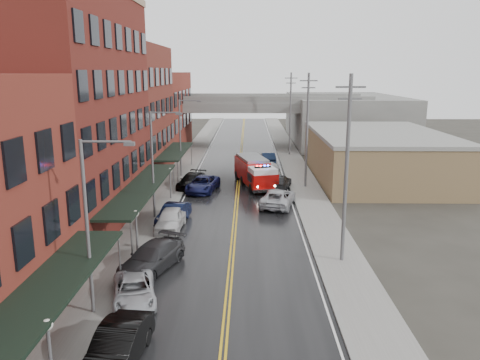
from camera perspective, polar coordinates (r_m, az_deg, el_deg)
name	(u,v)px	position (r m, az deg, el deg)	size (l,w,h in m)	color
road	(237,200)	(45.26, -0.38, -2.42)	(11.00, 160.00, 0.02)	black
sidewalk_left	(162,199)	(45.99, -9.52, -2.26)	(3.00, 160.00, 0.15)	slate
sidewalk_right	(312,199)	(45.65, 8.82, -2.35)	(3.00, 160.00, 0.15)	slate
curb_left	(179,199)	(45.72, -7.49, -2.29)	(0.30, 160.00, 0.15)	gray
curb_right	(295,199)	(45.46, 6.76, -2.36)	(0.30, 160.00, 0.15)	gray
brick_building_b	(65,112)	(39.44, -20.56, 7.75)	(9.00, 20.00, 18.00)	maroon
brick_building_c	(124,112)	(56.16, -13.96, 8.00)	(9.00, 15.00, 15.00)	maroon
brick_building_far	(154,113)	(73.28, -10.41, 8.09)	(9.00, 20.00, 12.00)	maroon
tan_building	(377,157)	(56.46, 16.34, 2.76)	(14.00, 22.00, 5.00)	olive
right_far_block	(343,118)	(85.68, 12.50, 7.35)	(18.00, 30.00, 8.00)	slate
awning_0	(41,297)	(21.59, -23.09, -13.01)	(2.60, 16.00, 3.09)	black
awning_1	(142,187)	(38.67, -11.81, -0.83)	(2.60, 18.00, 3.09)	black
awning_2	(175,151)	(55.52, -7.89, 3.50)	(2.60, 13.00, 3.09)	black
globe_lamp_0	(49,339)	(19.87, -22.31, -17.50)	(0.44, 0.44, 3.12)	#59595B
globe_lamp_1	(136,222)	(32.06, -12.57, -5.03)	(0.44, 0.44, 3.12)	#59595B
globe_lamp_2	(170,176)	(45.30, -8.51, 0.45)	(0.44, 0.44, 3.12)	#59595B
street_lamp_0	(91,217)	(23.92, -17.66, -4.36)	(2.64, 0.22, 9.00)	#59595B
street_lamp_1	(155,158)	(38.98, -10.29, 2.65)	(2.64, 0.22, 9.00)	#59595B
street_lamp_2	(182,133)	(54.58, -7.06, 5.70)	(2.64, 0.22, 9.00)	#59595B
utility_pole_0	(347,167)	(29.82, 12.86, 1.54)	(1.80, 0.24, 12.00)	#59595B
utility_pole_1	(307,129)	(49.32, 8.19, 6.20)	(1.80, 0.24, 12.00)	#59595B
utility_pole_2	(290,112)	(69.11, 6.15, 8.19)	(1.80, 0.24, 12.00)	#59595B
overpass	(242,111)	(75.85, 0.20, 8.45)	(40.00, 10.00, 7.50)	slate
fire_truck	(255,171)	(50.16, 1.86, 1.05)	(4.95, 8.74, 3.05)	#9E0907
parked_car_left_1	(118,347)	(21.45, -14.66, -19.07)	(1.77, 5.06, 1.67)	black
parked_car_left_2	(134,291)	(26.30, -12.77, -13.05)	(2.19, 4.76, 1.32)	#AAACB2
parked_car_left_3	(152,257)	(29.98, -10.66, -9.26)	(2.31, 5.67, 1.65)	#2A2A2C
parked_car_left_4	(170,219)	(37.08, -8.49, -4.77)	(1.96, 4.88, 1.66)	silver
parked_car_left_5	(174,214)	(38.60, -8.11, -4.11)	(1.65, 4.74, 1.56)	black
parked_car_left_6	(203,184)	(48.37, -4.56, -0.49)	(2.61, 5.67, 1.58)	#111541
parked_car_left_7	(191,181)	(50.07, -5.94, -0.09)	(2.12, 5.22, 1.52)	black
parked_car_right_0	(278,198)	(43.13, 4.66, -2.16)	(2.65, 5.74, 1.60)	#A9ABB2
parked_car_right_1	(279,182)	(49.23, 4.74, -0.27)	(2.18, 5.36, 1.56)	#2B2B2E
parked_car_right_2	(269,168)	(56.60, 3.55, 1.53)	(1.88, 4.68, 1.59)	silver
parked_car_right_3	(268,158)	(62.48, 3.42, 2.65)	(1.74, 4.98, 1.64)	#0D1931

